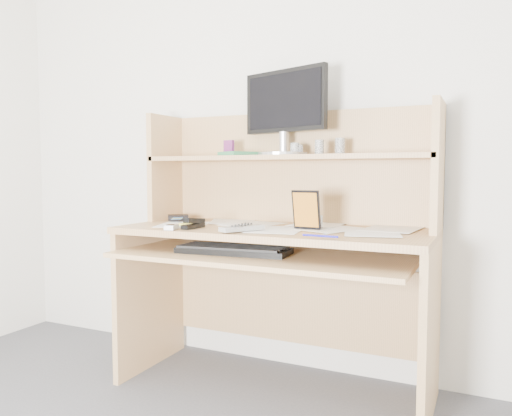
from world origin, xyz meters
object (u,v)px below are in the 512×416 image
at_px(desk, 280,238).
at_px(game_case, 306,210).
at_px(tv_remote, 242,228).
at_px(monitor, 284,110).
at_px(keyboard, 234,250).

bearing_deg(desk, game_case, -35.88).
relative_size(tv_remote, game_case, 1.17).
bearing_deg(monitor, game_case, -31.51).
relative_size(desk, game_case, 8.25).
bearing_deg(tv_remote, game_case, 62.50).
xyz_separation_m(keyboard, tv_remote, (0.06, -0.04, 0.10)).
bearing_deg(desk, tv_remote, -101.93).
xyz_separation_m(desk, keyboard, (-0.12, -0.24, -0.03)).
bearing_deg(game_case, tv_remote, -144.86).
xyz_separation_m(desk, tv_remote, (-0.06, -0.28, 0.07)).
bearing_deg(monitor, desk, -61.59).
xyz_separation_m(tv_remote, monitor, (0.04, 0.38, 0.53)).
distance_m(keyboard, tv_remote, 0.12).
bearing_deg(monitor, keyboard, -88.61).
bearing_deg(keyboard, desk, 58.97).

